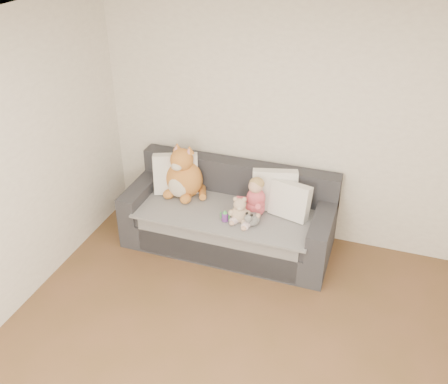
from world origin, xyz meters
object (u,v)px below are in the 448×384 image
sofa (230,218)px  teddy_bear (240,212)px  sippy_cup (225,216)px  toddler (254,201)px  plush_cat (183,176)px

sofa → teddy_bear: (0.19, -0.25, 0.28)m
sippy_cup → sofa: bearing=98.9°
toddler → plush_cat: size_ratio=0.71×
teddy_bear → sippy_cup: bearing=-179.7°
sofa → sippy_cup: size_ratio=17.62×
toddler → sippy_cup: (-0.25, -0.19, -0.12)m
sofa → sippy_cup: (0.05, -0.29, 0.23)m
plush_cat → sippy_cup: bearing=-22.3°
sippy_cup → plush_cat: bearing=149.9°
plush_cat → sippy_cup: 0.71m
plush_cat → teddy_bear: (0.74, -0.31, -0.11)m
toddler → sippy_cup: toddler is taller
sofa → plush_cat: (-0.55, 0.06, 0.39)m
toddler → plush_cat: (-0.84, 0.16, 0.05)m
toddler → sippy_cup: bearing=-124.8°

